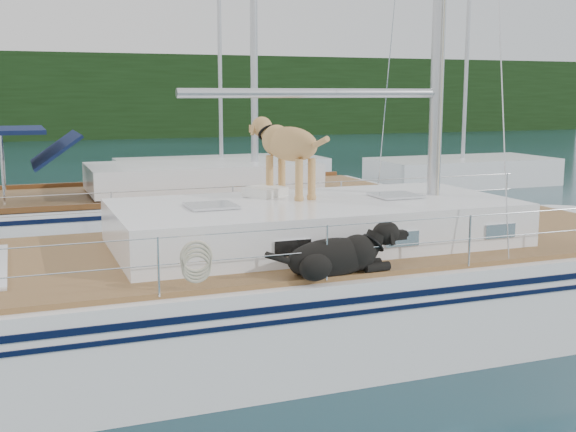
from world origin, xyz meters
name	(u,v)px	position (x,y,z in m)	size (l,w,h in m)	color
ground	(258,340)	(0.00, 0.00, 0.00)	(120.00, 120.00, 0.00)	black
tree_line	(54,96)	(0.00, 45.00, 3.00)	(90.00, 3.00, 6.00)	black
shore_bank	(54,130)	(0.00, 46.20, 0.60)	(92.00, 1.00, 1.20)	#595147
main_sailboat	(265,289)	(0.10, 0.00, 0.69)	(12.00, 3.80, 14.01)	white
neighbor_sailboat	(153,216)	(-0.16, 6.55, 0.63)	(11.00, 3.50, 13.30)	white
bg_boat_center	(222,172)	(4.00, 16.00, 0.45)	(7.20, 3.00, 11.65)	white
bg_boat_east	(462,172)	(12.00, 13.00, 0.46)	(6.40, 3.00, 11.65)	white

